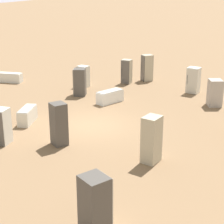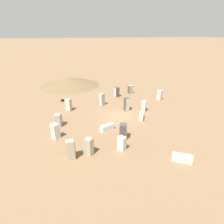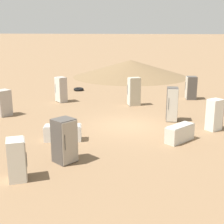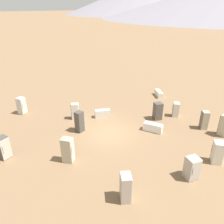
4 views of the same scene
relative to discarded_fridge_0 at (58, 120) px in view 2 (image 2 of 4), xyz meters
The scene contains 19 objects.
ground_plane 7.73m from the discarded_fridge_0, ahead, with size 1000.00×1000.00×0.00m, color #846647.
dirt_mound 18.58m from the discarded_fridge_0, 77.82° to the left, with size 12.68×12.68×1.84m.
discarded_fridge_0 is the anchor object (origin of this frame).
discarded_fridge_1 2.80m from the discarded_fridge_0, 100.58° to the right, with size 0.97×0.99×1.68m.
discarded_fridge_2 14.38m from the discarded_fridge_0, 47.51° to the right, with size 1.74×1.54×0.69m.
discarded_fridge_3 13.21m from the discarded_fridge_0, 35.83° to the left, with size 0.87×0.90×1.69m.
discarded_fridge_4 6.11m from the discarded_fridge_0, 30.88° to the right, with size 1.81×1.13×0.73m.
discarded_fridge_5 4.71m from the discarded_fridge_0, 67.57° to the left, with size 0.98×0.96×1.78m.
discarded_fridge_6 6.84m from the discarded_fridge_0, 85.27° to the right, with size 0.78×0.65×1.90m.
discarded_fridge_7 8.97m from the discarded_fridge_0, 53.24° to the right, with size 0.88×0.91×1.45m.
discarded_fridge_8 7.13m from the discarded_fridge_0, 71.56° to the right, with size 0.87×0.88×1.70m.
discarded_fridge_9 17.29m from the discarded_fridge_0, 11.85° to the left, with size 0.91×0.92×1.75m.
discarded_fridge_10 12.06m from the discarded_fridge_0, ahead, with size 0.89×0.91×1.61m.
discarded_fridge_11 8.43m from the discarded_fridge_0, 33.59° to the left, with size 0.97×0.90×1.91m.
discarded_fridge_12 10.64m from the discarded_fridge_0, ahead, with size 1.30×1.61×0.78m.
discarded_fridge_13 9.94m from the discarded_fridge_0, ahead, with size 0.68×0.78×1.91m.
discarded_fridge_14 16.30m from the discarded_fridge_0, 31.89° to the left, with size 0.89×0.84×1.51m.
discarded_fridge_15 8.28m from the discarded_fridge_0, 40.34° to the right, with size 1.01×1.00×1.72m.
scrap_tire 8.89m from the discarded_fridge_0, 80.78° to the left, with size 0.86×0.86×0.23m.
Camera 2 is at (-8.09, -20.04, 10.39)m, focal length 28.00 mm.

